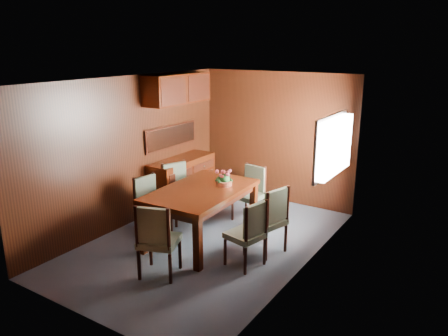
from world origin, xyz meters
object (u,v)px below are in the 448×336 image
Objects in this scene: dining_table at (201,196)px; chair_right_near at (249,231)px; sideboard at (182,183)px; chair_head at (157,237)px; chair_left_near at (150,202)px; flower_centerpiece at (224,177)px.

chair_right_near is (1.01, -0.33, -0.18)m from dining_table.
chair_right_near is (2.13, -1.31, 0.07)m from sideboard.
sideboard is 1.40× the size of chair_head.
chair_left_near is (0.33, -1.22, 0.07)m from sideboard.
sideboard is 2.53m from chair_head.
flower_centerpiece reaches higher than sideboard.
flower_centerpiece is (0.02, 1.52, 0.38)m from chair_head.
chair_right_near is at bearing -38.86° from flower_centerpiece.
chair_left_near is at bearing 115.23° from chair_head.
sideboard is at bearing -158.32° from chair_left_near.
flower_centerpiece reaches higher than chair_head.
chair_head is (0.17, -1.19, -0.14)m from dining_table.
flower_centerpiece reaches higher than chair_right_near.
chair_head is at bearing 52.24° from chair_left_near.
chair_left_near is 3.56× the size of flower_centerpiece.
chair_left_near reaches higher than sideboard.
chair_right_near reaches higher than dining_table.
flower_centerpiece is at bearing 63.58° from chair_right_near.
chair_right_near is (1.81, -0.09, -0.00)m from chair_left_near.
flower_centerpiece is (0.99, 0.57, 0.42)m from chair_left_near.
chair_right_near is at bearing 93.82° from chair_left_near.
sideboard is 1.50× the size of chair_right_near.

